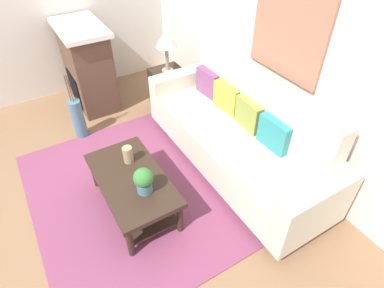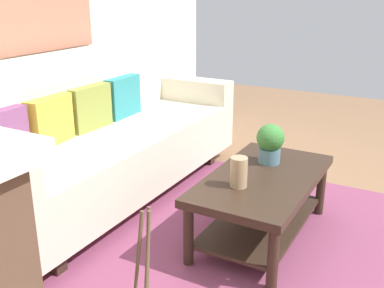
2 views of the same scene
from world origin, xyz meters
name	(u,v)px [view 1 (image 1 of 2)]	position (x,y,z in m)	size (l,w,h in m)	color
ground_plane	(96,208)	(0.00, 0.00, 0.00)	(9.06, 9.06, 0.00)	#8C6647
wall_back	(275,38)	(0.00, 2.16, 1.35)	(5.06, 0.10, 2.70)	silver
area_rug	(140,189)	(0.00, 0.50, 0.01)	(2.48, 2.19, 0.01)	#843D5B
couch	(238,136)	(0.22, 1.62, 0.43)	(2.48, 0.84, 1.08)	beige
throw_pillow_plum	(209,83)	(-0.57, 1.75, 0.68)	(0.36, 0.12, 0.32)	#7A4270
throw_pillow_mustard	(228,97)	(-0.18, 1.75, 0.68)	(0.36, 0.12, 0.32)	gold
throw_pillow_olive	(249,114)	(0.22, 1.75, 0.68)	(0.36, 0.12, 0.32)	olive
throw_pillow_teal	(275,134)	(0.61, 1.75, 0.68)	(0.36, 0.12, 0.32)	teal
coffee_table	(133,186)	(0.19, 0.37, 0.31)	(1.10, 0.60, 0.43)	#332319
tabletop_vase	(128,155)	(-0.03, 0.44, 0.52)	(0.10, 0.10, 0.18)	tan
potted_plant_tabletop	(144,180)	(0.41, 0.41, 0.57)	(0.18, 0.18, 0.26)	slate
side_table	(169,88)	(-1.32, 1.56, 0.28)	(0.44, 0.44, 0.56)	#332319
table_lamp	(166,40)	(-1.32, 1.56, 0.99)	(0.28, 0.28, 0.57)	gray
fireplace	(88,66)	(-1.98, 0.64, 0.59)	(1.02, 0.58, 1.16)	brown
floor_vase	(78,119)	(-1.27, 0.23, 0.26)	(0.16, 0.16, 0.53)	slate
floor_vase_branch_a	(70,89)	(-1.25, 0.23, 0.71)	(0.01, 0.01, 0.36)	brown
floor_vase_branch_b	(71,88)	(-1.28, 0.25, 0.71)	(0.01, 0.01, 0.36)	brown
floor_vase_branch_c	(68,88)	(-1.28, 0.21, 0.71)	(0.01, 0.01, 0.36)	brown
framed_painting	(288,34)	(0.22, 2.09, 1.48)	(0.91, 0.03, 0.82)	#B77056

